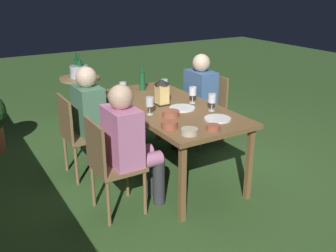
# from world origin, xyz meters

# --- Properties ---
(ground_plane) EXTENTS (16.00, 16.00, 0.00)m
(ground_plane) POSITION_xyz_m (0.00, 0.00, 0.00)
(ground_plane) COLOR #385B28
(dining_table) EXTENTS (1.83, 0.87, 0.75)m
(dining_table) POSITION_xyz_m (0.00, 0.00, 0.70)
(dining_table) COLOR brown
(dining_table) RESTS_ON ground
(chair_side_right_a) EXTENTS (0.42, 0.40, 0.87)m
(chair_side_right_a) POSITION_xyz_m (-0.41, 0.83, 0.49)
(chair_side_right_a) COLOR brown
(chair_side_right_a) RESTS_ON ground
(person_in_pink) EXTENTS (0.38, 0.47, 1.15)m
(person_in_pink) POSITION_xyz_m (-0.41, 0.63, 0.64)
(person_in_pink) COLOR #C675A3
(person_in_pink) RESTS_ON ground
(chair_side_right_b) EXTENTS (0.42, 0.40, 0.87)m
(chair_side_right_b) POSITION_xyz_m (0.41, 0.83, 0.49)
(chair_side_right_b) COLOR brown
(chair_side_right_b) RESTS_ON ground
(person_in_green) EXTENTS (0.38, 0.47, 1.15)m
(person_in_green) POSITION_xyz_m (0.41, 0.63, 0.64)
(person_in_green) COLOR #4C7A5B
(person_in_green) RESTS_ON ground
(chair_side_left_b) EXTENTS (0.42, 0.40, 0.87)m
(chair_side_left_b) POSITION_xyz_m (0.41, -0.83, 0.49)
(chair_side_left_b) COLOR brown
(chair_side_left_b) RESTS_ON ground
(person_in_blue) EXTENTS (0.38, 0.47, 1.15)m
(person_in_blue) POSITION_xyz_m (0.41, -0.63, 0.64)
(person_in_blue) COLOR #426699
(person_in_blue) RESTS_ON ground
(lantern_centerpiece) EXTENTS (0.15, 0.15, 0.27)m
(lantern_centerpiece) POSITION_xyz_m (0.04, 0.04, 0.90)
(lantern_centerpiece) COLOR black
(lantern_centerpiece) RESTS_ON dining_table
(green_bottle_on_table) EXTENTS (0.07, 0.07, 0.29)m
(green_bottle_on_table) POSITION_xyz_m (0.66, -0.05, 0.86)
(green_bottle_on_table) COLOR #195128
(green_bottle_on_table) RESTS_ON dining_table
(wine_glass_a) EXTENTS (0.08, 0.08, 0.17)m
(wine_glass_a) POSITION_xyz_m (0.37, -0.17, 0.87)
(wine_glass_a) COLOR silver
(wine_glass_a) RESTS_ON dining_table
(wine_glass_b) EXTENTS (0.08, 0.08, 0.17)m
(wine_glass_b) POSITION_xyz_m (0.49, 0.27, 0.87)
(wine_glass_b) COLOR silver
(wine_glass_b) RESTS_ON dining_table
(wine_glass_c) EXTENTS (0.08, 0.08, 0.17)m
(wine_glass_c) POSITION_xyz_m (-0.06, -0.26, 0.87)
(wine_glass_c) COLOR silver
(wine_glass_c) RESTS_ON dining_table
(wine_glass_d) EXTENTS (0.08, 0.08, 0.17)m
(wine_glass_d) POSITION_xyz_m (-0.37, -0.27, 0.87)
(wine_glass_d) COLOR silver
(wine_glass_d) RESTS_ON dining_table
(wine_glass_e) EXTENTS (0.08, 0.08, 0.17)m
(wine_glass_e) POSITION_xyz_m (-0.17, 0.30, 0.87)
(wine_glass_e) COLOR silver
(wine_glass_e) RESTS_ON dining_table
(plate_a) EXTENTS (0.24, 0.24, 0.01)m
(plate_a) POSITION_xyz_m (-0.61, -0.16, 0.76)
(plate_a) COLOR white
(plate_a) RESTS_ON dining_table
(plate_b) EXTENTS (0.25, 0.25, 0.01)m
(plate_b) POSITION_xyz_m (-0.17, -0.06, 0.76)
(plate_b) COLOR white
(plate_b) RESTS_ON dining_table
(bowl_olives) EXTENTS (0.14, 0.14, 0.05)m
(bowl_olives) POSITION_xyz_m (-0.78, 0.26, 0.78)
(bowl_olives) COLOR #BCAD8E
(bowl_olives) RESTS_ON dining_table
(bowl_bread) EXTENTS (0.16, 0.16, 0.05)m
(bowl_bread) POSITION_xyz_m (-0.31, 0.15, 0.78)
(bowl_bread) COLOR #9E5138
(bowl_bread) RESTS_ON dining_table
(bowl_salad) EXTENTS (0.12, 0.12, 0.04)m
(bowl_salad) POSITION_xyz_m (-0.79, 0.03, 0.78)
(bowl_salad) COLOR #9E5138
(bowl_salad) RESTS_ON dining_table
(bowl_dip) EXTENTS (0.14, 0.14, 0.06)m
(bowl_dip) POSITION_xyz_m (-0.57, 0.33, 0.79)
(bowl_dip) COLOR #9E5138
(bowl_dip) RESTS_ON dining_table
(side_table) EXTENTS (0.58, 0.58, 0.63)m
(side_table) POSITION_xyz_m (2.14, 0.21, 0.42)
(side_table) COLOR #937047
(side_table) RESTS_ON ground
(ice_bucket) EXTENTS (0.26, 0.26, 0.34)m
(ice_bucket) POSITION_xyz_m (2.14, 0.21, 0.73)
(ice_bucket) COLOR #B2B7BF
(ice_bucket) RESTS_ON side_table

